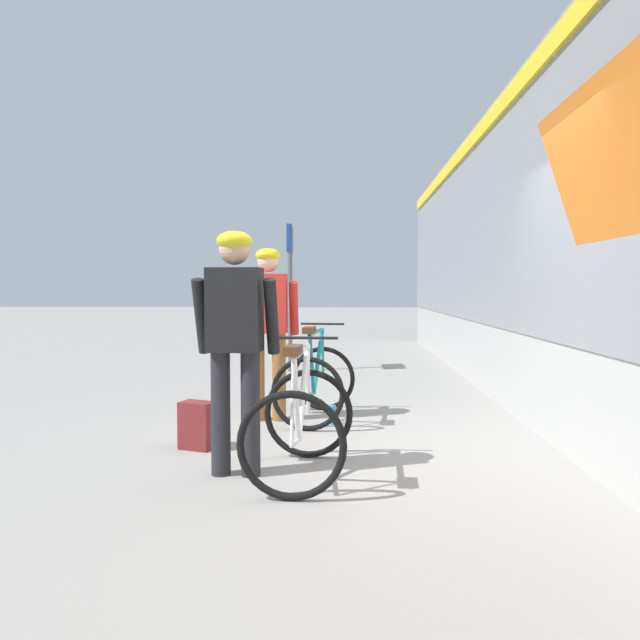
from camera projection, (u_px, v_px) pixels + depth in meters
ground_plane at (394, 457)px, 4.99m from camera, size 80.00×80.00×0.00m
cyclist_near_in_red at (268, 318)px, 6.32m from camera, size 0.61×0.31×1.76m
cyclist_far_in_dark at (235, 330)px, 4.44m from camera, size 0.62×0.33×1.76m
bicycle_near_teal at (316, 381)px, 6.36m from camera, size 0.82×1.14×0.99m
bicycle_far_white at (301, 422)px, 4.42m from camera, size 0.75×1.10×0.99m
backpack_on_platform at (197, 425)px, 5.22m from camera, size 0.32×0.26×0.40m
water_bottle_near_the_bikes at (332, 415)px, 6.16m from camera, size 0.07×0.07×0.19m
platform_sign_post at (290, 272)px, 10.06m from camera, size 0.08×0.70×2.40m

